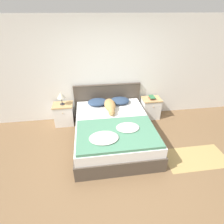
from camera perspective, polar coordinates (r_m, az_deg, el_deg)
ground_plane at (r=3.42m, az=3.92°, el=-19.52°), size 16.00×16.00×0.00m
wall_back at (r=4.50m, az=-1.04°, el=13.20°), size 9.00×0.06×2.55m
bed at (r=3.94m, az=0.43°, el=-6.18°), size 1.67×2.10×0.53m
headboard at (r=4.72m, az=-1.48°, el=3.91°), size 1.75×0.06×0.96m
nightstand_left at (r=4.66m, az=-15.39°, el=-0.67°), size 0.49×0.39×0.57m
nightstand_right at (r=4.89m, az=12.46°, el=1.31°), size 0.49×0.39×0.57m
pillow_left at (r=4.42m, az=-4.70°, el=3.26°), size 0.50×0.39×0.14m
pillow_right at (r=4.48m, az=2.49°, el=3.73°), size 0.50×0.39×0.14m
quilt at (r=3.37m, az=1.49°, el=-6.99°), size 1.54×1.03×0.10m
dog at (r=4.18m, az=-0.62°, el=2.10°), size 0.27×0.79×0.20m
book_stack at (r=4.74m, az=12.90°, el=4.66°), size 0.15×0.22×0.07m
table_lamp at (r=4.42m, az=-16.31°, el=5.13°), size 0.20×0.20×0.32m
rug at (r=4.06m, az=25.63°, el=-13.31°), size 1.27×0.66×0.00m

